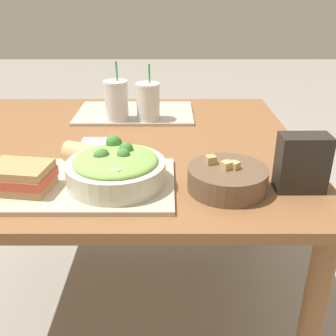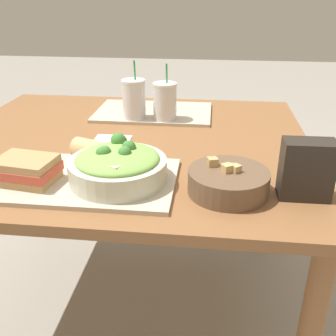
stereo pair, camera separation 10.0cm
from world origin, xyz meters
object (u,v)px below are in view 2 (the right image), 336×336
at_px(soup_bowl, 228,181).
at_px(drink_cup_red, 165,102).
at_px(salad_bowl, 118,165).
at_px(napkin_folded, 112,140).
at_px(sandwich_near, 26,170).
at_px(baguette_near, 91,150).
at_px(drink_cup_dark, 134,100).
at_px(chip_bag, 306,170).

bearing_deg(soup_bowl, drink_cup_red, 112.61).
xyz_separation_m(salad_bowl, napkin_folded, (-0.09, 0.31, -0.05)).
height_order(sandwich_near, baguette_near, sandwich_near).
xyz_separation_m(sandwich_near, drink_cup_red, (0.29, 0.55, 0.03)).
xyz_separation_m(salad_bowl, soup_bowl, (0.28, -0.01, -0.02)).
bearing_deg(salad_bowl, drink_cup_dark, 96.43).
relative_size(drink_cup_dark, chip_bag, 1.48).
height_order(soup_bowl, sandwich_near, soup_bowl).
distance_m(sandwich_near, napkin_folded, 0.37).
bearing_deg(sandwich_near, baguette_near, 58.25).
relative_size(sandwich_near, drink_cup_dark, 0.76).
distance_m(drink_cup_red, napkin_folded, 0.27).
bearing_deg(drink_cup_red, sandwich_near, -117.54).
bearing_deg(napkin_folded, soup_bowl, -40.95).
height_order(sandwich_near, napkin_folded, sandwich_near).
relative_size(drink_cup_dark, napkin_folded, 1.79).
bearing_deg(napkin_folded, drink_cup_dark, 80.20).
bearing_deg(sandwich_near, soup_bowl, 10.56).
bearing_deg(salad_bowl, soup_bowl, -2.78).
bearing_deg(soup_bowl, sandwich_near, -177.83).
relative_size(soup_bowl, napkin_folded, 1.66).
distance_m(sandwich_near, drink_cup_dark, 0.58).
height_order(drink_cup_red, chip_bag, drink_cup_red).
xyz_separation_m(soup_bowl, baguette_near, (-0.39, 0.13, 0.01)).
bearing_deg(salad_bowl, napkin_folded, 106.89).
bearing_deg(chip_bag, baguette_near, 166.21).
xyz_separation_m(sandwich_near, napkin_folded, (0.14, 0.34, -0.04)).
xyz_separation_m(baguette_near, drink_cup_red, (0.16, 0.40, 0.03)).
distance_m(soup_bowl, drink_cup_red, 0.58).
bearing_deg(baguette_near, soup_bowl, -87.26).
relative_size(soup_bowl, chip_bag, 1.38).
relative_size(soup_bowl, baguette_near, 1.69).
bearing_deg(drink_cup_red, drink_cup_dark, -180.00).
distance_m(baguette_near, drink_cup_dark, 0.41).
relative_size(salad_bowl, sandwich_near, 1.53).
xyz_separation_m(salad_bowl, drink_cup_dark, (-0.06, 0.52, 0.03)).
relative_size(chip_bag, napkin_folded, 1.21).
distance_m(drink_cup_red, chip_bag, 0.67).
bearing_deg(chip_bag, drink_cup_red, 126.24).
height_order(chip_bag, napkin_folded, chip_bag).
relative_size(baguette_near, napkin_folded, 0.99).
height_order(salad_bowl, sandwich_near, salad_bowl).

